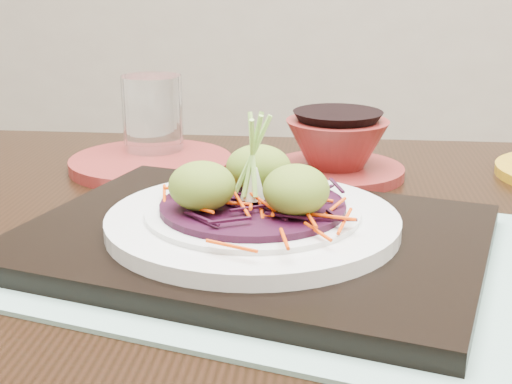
# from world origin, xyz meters

# --- Properties ---
(dining_table) EXTENTS (1.19, 0.82, 0.73)m
(dining_table) POSITION_xyz_m (0.00, -0.09, 0.64)
(dining_table) COLOR black
(dining_table) RESTS_ON ground
(placemat) EXTENTS (0.49, 0.42, 0.00)m
(placemat) POSITION_xyz_m (-0.02, -0.12, 0.73)
(placemat) COLOR #85ACA3
(placemat) RESTS_ON dining_table
(serving_tray) EXTENTS (0.42, 0.36, 0.02)m
(serving_tray) POSITION_xyz_m (-0.02, -0.12, 0.74)
(serving_tray) COLOR black
(serving_tray) RESTS_ON placemat
(white_plate) EXTENTS (0.24, 0.24, 0.02)m
(white_plate) POSITION_xyz_m (-0.02, -0.12, 0.76)
(white_plate) COLOR silver
(white_plate) RESTS_ON serving_tray
(cabbage_bed) EXTENTS (0.15, 0.15, 0.01)m
(cabbage_bed) POSITION_xyz_m (-0.02, -0.12, 0.77)
(cabbage_bed) COLOR black
(cabbage_bed) RESTS_ON white_plate
(carrot_julienne) EXTENTS (0.18, 0.18, 0.01)m
(carrot_julienne) POSITION_xyz_m (-0.02, -0.12, 0.78)
(carrot_julienne) COLOR #DF3C03
(carrot_julienne) RESTS_ON cabbage_bed
(guacamole_scoops) EXTENTS (0.13, 0.12, 0.04)m
(guacamole_scoops) POSITION_xyz_m (-0.02, -0.12, 0.79)
(guacamole_scoops) COLOR olive
(guacamole_scoops) RESTS_ON cabbage_bed
(scallion_garnish) EXTENTS (0.06, 0.06, 0.08)m
(scallion_garnish) POSITION_xyz_m (-0.02, -0.12, 0.81)
(scallion_garnish) COLOR #8DC950
(scallion_garnish) RESTS_ON cabbage_bed
(terracotta_side_plate) EXTENTS (0.25, 0.25, 0.01)m
(terracotta_side_plate) POSITION_xyz_m (-0.18, 0.12, 0.74)
(terracotta_side_plate) COLOR maroon
(terracotta_side_plate) RESTS_ON dining_table
(water_glass) EXTENTS (0.08, 0.08, 0.10)m
(water_glass) POSITION_xyz_m (-0.18, 0.16, 0.78)
(water_glass) COLOR white
(water_glass) RESTS_ON dining_table
(terracotta_bowl_set) EXTENTS (0.19, 0.19, 0.06)m
(terracotta_bowl_set) POSITION_xyz_m (0.04, 0.12, 0.76)
(terracotta_bowl_set) COLOR maroon
(terracotta_bowl_set) RESTS_ON dining_table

